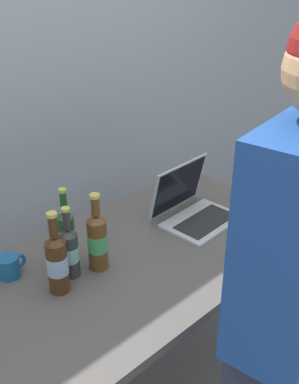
# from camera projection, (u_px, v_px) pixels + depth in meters

# --- Properties ---
(desk) EXTENTS (1.41, 0.78, 0.75)m
(desk) POSITION_uv_depth(u_px,v_px,m) (142.00, 271.00, 1.82)
(desk) COLOR #56514C
(desk) RESTS_ON ground
(laptop) EXTENTS (0.33, 0.29, 0.24)m
(laptop) POSITION_uv_depth(u_px,v_px,m) (192.00, 207.00, 1.99)
(laptop) COLOR #B7BABC
(laptop) RESTS_ON desk
(beer_bottle_green) EXTENTS (0.07, 0.07, 0.31)m
(beer_bottle_green) POSITION_uv_depth(u_px,v_px,m) (57.00, 262.00, 1.54)
(beer_bottle_green) COLOR #472B14
(beer_bottle_green) RESTS_ON desk
(beer_bottle_brown) EXTENTS (0.07, 0.07, 0.28)m
(beer_bottle_brown) POSITION_uv_depth(u_px,v_px,m) (69.00, 251.00, 1.62)
(beer_bottle_brown) COLOR #333333
(beer_bottle_brown) RESTS_ON desk
(beer_bottle_amber) EXTENTS (0.07, 0.07, 0.30)m
(beer_bottle_amber) POSITION_uv_depth(u_px,v_px,m) (97.00, 240.00, 1.65)
(beer_bottle_amber) COLOR brown
(beer_bottle_amber) RESTS_ON desk
(beer_bottle_dark) EXTENTS (0.06, 0.06, 0.31)m
(beer_bottle_dark) POSITION_uv_depth(u_px,v_px,m) (67.00, 235.00, 1.68)
(beer_bottle_dark) COLOR #1E5123
(beer_bottle_dark) RESTS_ON desk
(person_figure) EXTENTS (0.44, 0.32, 1.71)m
(person_figure) POSITION_uv_depth(u_px,v_px,m) (287.00, 326.00, 1.25)
(person_figure) COLOR #2D3347
(person_figure) RESTS_ON ground
(coffee_mug) EXTENTS (0.11, 0.08, 0.08)m
(coffee_mug) POSITION_uv_depth(u_px,v_px,m) (10.00, 266.00, 1.64)
(coffee_mug) COLOR #19598C
(coffee_mug) RESTS_ON desk
(back_wall) EXTENTS (6.00, 0.10, 2.60)m
(back_wall) POSITION_uv_depth(u_px,v_px,m) (13.00, 72.00, 2.04)
(back_wall) COLOR #99A3AD
(back_wall) RESTS_ON ground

